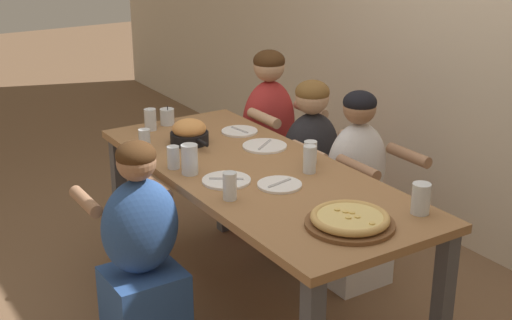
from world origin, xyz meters
TOP-DOWN VIEW (x-y plane):
  - ground_plane at (0.00, 0.00)m, footprint 18.00×18.00m
  - dining_table at (0.00, 0.00)m, footprint 1.99×0.82m
  - pizza_board_main at (0.74, -0.02)m, footprint 0.37×0.37m
  - skillet_bowl at (-0.53, -0.09)m, footprint 0.30×0.21m
  - empty_plate_a at (-0.26, 0.22)m, footprint 0.24×0.24m
  - empty_plate_b at (0.23, -0.02)m, footprint 0.21×0.21m
  - empty_plate_c at (0.06, -0.20)m, footprint 0.23×0.23m
  - empty_plate_d at (-0.54, 0.24)m, footprint 0.20×0.20m
  - cocktail_glass_blue at (-0.90, -0.04)m, footprint 0.08×0.08m
  - drinking_glass_a at (0.07, 0.28)m, footprint 0.07×0.07m
  - drinking_glass_b at (0.80, 0.31)m, footprint 0.08×0.08m
  - drinking_glass_c at (0.24, -0.29)m, footprint 0.06×0.06m
  - drinking_glass_d at (-0.56, -0.33)m, footprint 0.06×0.06m
  - drinking_glass_e at (-0.86, -0.17)m, footprint 0.07×0.07m
  - drinking_glass_f at (-0.12, -0.30)m, footprint 0.08×0.08m
  - drinking_glass_g at (-0.23, -0.33)m, footprint 0.06×0.06m
  - drinking_glass_h at (0.17, 0.20)m, footprint 0.06×0.06m
  - diner_far_midleft at (-0.39, 0.63)m, footprint 0.51×0.40m
  - diner_far_left at (-0.83, 0.63)m, footprint 0.51×0.40m
  - diner_near_center at (0.02, -0.63)m, footprint 0.51×0.40m
  - diner_far_center at (0.02, 0.63)m, footprint 0.51×0.40m

SIDE VIEW (x-z plane):
  - ground_plane at x=0.00m, z-range 0.00..0.00m
  - diner_near_center at x=0.02m, z-range -0.05..1.00m
  - diner_far_midleft at x=-0.39m, z-range -0.05..1.03m
  - diner_far_center at x=0.02m, z-range -0.05..1.05m
  - diner_far_left at x=-0.83m, z-range -0.05..1.12m
  - dining_table at x=0.00m, z-range 0.30..1.09m
  - empty_plate_a at x=-0.26m, z-range 0.79..0.81m
  - empty_plate_c at x=0.06m, z-range 0.79..0.81m
  - empty_plate_b at x=0.23m, z-range 0.79..0.81m
  - empty_plate_d at x=-0.54m, z-range 0.79..0.81m
  - pizza_board_main at x=0.74m, z-range 0.79..0.85m
  - cocktail_glass_blue at x=-0.90m, z-range 0.78..0.89m
  - drinking_glass_a at x=0.07m, z-range 0.78..0.90m
  - drinking_glass_c at x=0.24m, z-range 0.78..0.91m
  - drinking_glass_e at x=-0.86m, z-range 0.79..0.91m
  - drinking_glass_g at x=-0.23m, z-range 0.79..0.90m
  - drinking_glass_d at x=-0.56m, z-range 0.79..0.90m
  - drinking_glass_b at x=0.80m, z-range 0.78..0.92m
  - skillet_bowl at x=-0.53m, z-range 0.78..0.92m
  - drinking_glass_f at x=-0.12m, z-range 0.78..0.93m
  - drinking_glass_h at x=0.17m, z-range 0.79..0.93m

